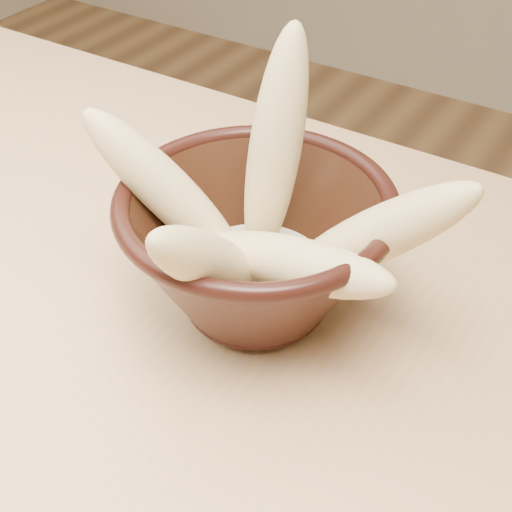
{
  "coord_description": "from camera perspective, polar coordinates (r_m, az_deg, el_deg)",
  "views": [
    {
      "loc": [
        0.43,
        -0.21,
        1.12
      ],
      "look_at": [
        0.22,
        0.12,
        0.8
      ],
      "focal_mm": 50.0,
      "sensor_mm": 36.0,
      "label": 1
    }
  ],
  "objects": [
    {
      "name": "bowl",
      "position": [
        0.5,
        -0.0,
        0.8
      ],
      "size": [
        0.19,
        0.19,
        0.1
      ],
      "rotation": [
        0.0,
        0.0,
        0.35
      ],
      "color": "black",
      "rests_on": "table"
    },
    {
      "name": "banana_left",
      "position": [
        0.49,
        -7.16,
        5.2
      ],
      "size": [
        0.13,
        0.08,
        0.14
      ],
      "primitive_type": "ellipsoid",
      "rotation": [
        0.73,
        0.0,
        -1.2
      ],
      "color": "#D3BE7D",
      "rests_on": "bowl"
    },
    {
      "name": "banana_front",
      "position": [
        0.44,
        -3.78,
        -0.52
      ],
      "size": [
        0.04,
        0.13,
        0.13
      ],
      "primitive_type": "ellipsoid",
      "rotation": [
        0.77,
        0.0,
        0.03
      ],
      "color": "#D3BE7D",
      "rests_on": "bowl"
    },
    {
      "name": "banana_upright",
      "position": [
        0.48,
        1.53,
        8.53
      ],
      "size": [
        0.04,
        0.08,
        0.17
      ],
      "primitive_type": "ellipsoid",
      "rotation": [
        0.22,
        0.0,
        3.02
      ],
      "color": "#D3BE7D",
      "rests_on": "bowl"
    },
    {
      "name": "milk_puddle",
      "position": [
        0.52,
        0.0,
        -1.45
      ],
      "size": [
        0.11,
        0.11,
        0.02
      ],
      "primitive_type": "cylinder",
      "color": "beige",
      "rests_on": "bowl"
    },
    {
      "name": "banana_right",
      "position": [
        0.46,
        9.5,
        1.59
      ],
      "size": [
        0.14,
        0.05,
        0.13
      ],
      "primitive_type": "ellipsoid",
      "rotation": [
        0.82,
        0.0,
        1.7
      ],
      "color": "#D3BE7D",
      "rests_on": "bowl"
    },
    {
      "name": "banana_across",
      "position": [
        0.46,
        2.74,
        -0.56
      ],
      "size": [
        0.16,
        0.05,
        0.08
      ],
      "primitive_type": "ellipsoid",
      "rotation": [
        1.29,
        0.0,
        1.47
      ],
      "color": "#D3BE7D",
      "rests_on": "bowl"
    }
  ]
}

